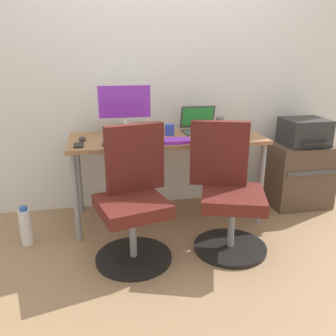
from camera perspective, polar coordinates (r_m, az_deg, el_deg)
name	(u,v)px	position (r m, az deg, el deg)	size (l,w,h in m)	color
ground_plane	(167,217)	(3.21, -0.17, -7.88)	(5.28, 5.28, 0.00)	#9E7A56
back_wall	(158,65)	(3.27, -1.56, 16.26)	(4.40, 0.04, 2.60)	white
desk	(167,145)	(2.98, -0.19, 3.70)	(1.60, 0.62, 0.74)	#996B47
office_chair_left	(133,201)	(2.48, -5.57, -5.33)	(0.54, 0.54, 0.94)	black
office_chair_right	(227,194)	(2.63, 9.54, -4.13)	(0.56, 0.56, 0.94)	black
side_cabinet	(299,175)	(3.59, 20.30, -1.03)	(0.55, 0.41, 0.59)	brown
printer	(304,132)	(3.49, 21.05, 5.44)	(0.38, 0.40, 0.24)	#2D2D2D
water_bottle_on_floor	(26,226)	(2.93, -21.90, -8.71)	(0.09, 0.09, 0.31)	white
desktop_monitor	(125,105)	(3.04, -6.99, 10.05)	(0.48, 0.18, 0.43)	silver
open_laptop	(200,126)	(3.16, 5.14, 6.80)	(0.31, 0.29, 0.22)	#4C4C51
keyboard_by_monitor	(125,143)	(2.74, -6.93, 4.02)	(0.34, 0.12, 0.02)	#2D2D2D
keyboard_by_laptop	(211,139)	(2.87, 6.96, 4.71)	(0.34, 0.12, 0.02)	#B7B7B7
mouse_by_monitor	(156,143)	(2.70, -1.95, 4.12)	(0.06, 0.10, 0.03)	silver
mouse_by_laptop	(82,139)	(2.91, -13.61, 4.62)	(0.06, 0.10, 0.03)	#2D2D2D
coffee_mug	(170,130)	(3.01, 0.25, 6.17)	(0.08, 0.08, 0.09)	blue
pen_cup	(220,122)	(3.33, 8.31, 7.25)	(0.07, 0.07, 0.10)	slate
phone_near_laptop	(79,145)	(2.75, -14.19, 3.57)	(0.07, 0.14, 0.01)	black
notebook	(177,141)	(2.77, 1.41, 4.40)	(0.21, 0.15, 0.03)	purple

